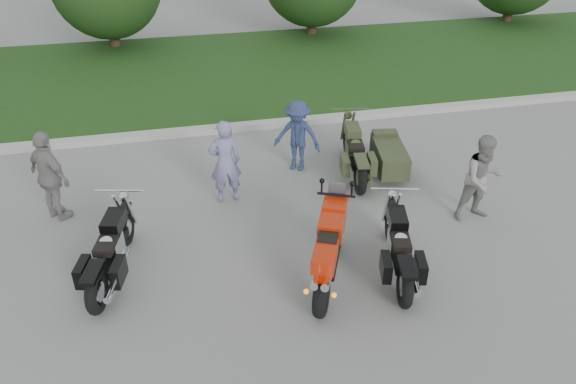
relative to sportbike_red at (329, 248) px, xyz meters
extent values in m
plane|color=gray|center=(-0.70, -0.05, -0.63)|extent=(80.00, 80.00, 0.00)
cube|color=#B2B0A8|center=(-0.70, 5.95, -0.56)|extent=(60.00, 0.30, 0.15)
cube|color=#25521C|center=(-0.70, 10.10, -0.56)|extent=(60.00, 8.00, 0.14)
cylinder|color=#3F2B1C|center=(-3.70, 13.45, -0.03)|extent=(0.36, 0.36, 1.20)
cylinder|color=#3F2B1C|center=(3.30, 13.45, -0.03)|extent=(0.36, 0.36, 1.20)
cylinder|color=#3F2B1C|center=(11.30, 13.45, -0.03)|extent=(0.36, 0.36, 1.20)
torus|color=black|center=(-0.30, -0.69, -0.29)|extent=(0.47, 0.71, 0.68)
torus|color=black|center=(0.34, 0.77, -0.30)|extent=(0.39, 0.66, 0.66)
cube|color=black|center=(0.00, -0.01, -0.03)|extent=(0.68, 1.03, 0.39)
cube|color=red|center=(0.10, 0.22, 0.27)|extent=(0.59, 0.71, 0.29)
cube|color=red|center=(-0.20, -0.46, 0.23)|extent=(0.55, 0.69, 0.24)
cube|color=black|center=(-0.06, -0.14, 0.31)|extent=(0.42, 0.47, 0.11)
cube|color=red|center=(0.26, 0.60, 0.23)|extent=(0.52, 0.55, 0.44)
cylinder|color=silver|center=(-0.40, -0.71, 0.05)|extent=(0.32, 0.52, 0.24)
cylinder|color=silver|center=(-0.26, -0.77, 0.05)|extent=(0.32, 0.52, 0.24)
torus|color=black|center=(-3.49, 0.11, -0.29)|extent=(0.33, 0.71, 0.69)
torus|color=black|center=(-3.09, 1.75, -0.31)|extent=(0.27, 0.66, 0.65)
cube|color=black|center=(-3.29, 0.93, -0.21)|extent=(0.50, 1.24, 0.14)
cube|color=silver|center=(-3.29, 0.93, -0.12)|extent=(0.40, 0.52, 0.36)
cube|color=black|center=(-3.22, 1.23, 0.16)|extent=(0.41, 0.61, 0.22)
cube|color=black|center=(-3.33, 0.78, 0.06)|extent=(0.40, 0.56, 0.12)
cube|color=black|center=(-3.49, 0.11, 0.08)|extent=(0.35, 0.60, 0.06)
cylinder|color=silver|center=(-3.19, 0.54, -0.35)|extent=(0.36, 1.11, 0.10)
torus|color=black|center=(0.96, -0.77, -0.29)|extent=(0.33, 0.70, 0.68)
torus|color=black|center=(1.37, 0.82, -0.31)|extent=(0.28, 0.65, 0.64)
cube|color=black|center=(1.16, 0.03, -0.21)|extent=(0.51, 1.22, 0.14)
cube|color=silver|center=(1.16, 0.03, -0.13)|extent=(0.40, 0.51, 0.35)
cube|color=black|center=(1.24, 0.32, 0.14)|extent=(0.41, 0.60, 0.22)
cube|color=black|center=(1.13, -0.12, 0.04)|extent=(0.39, 0.55, 0.12)
cube|color=black|center=(0.96, -0.77, 0.06)|extent=(0.35, 0.59, 0.06)
cylinder|color=silver|center=(1.25, -0.36, -0.35)|extent=(0.37, 1.09, 0.10)
torus|color=black|center=(1.37, 2.44, -0.28)|extent=(0.29, 0.73, 0.71)
torus|color=black|center=(1.66, 4.14, -0.30)|extent=(0.24, 0.68, 0.67)
cube|color=black|center=(1.52, 3.29, -0.20)|extent=(0.44, 1.27, 0.15)
cube|color=#394327|center=(1.52, 3.29, -0.11)|extent=(0.39, 0.52, 0.37)
cube|color=#394327|center=(1.57, 3.59, 0.18)|extent=(0.39, 0.62, 0.23)
cube|color=black|center=(1.49, 3.13, 0.08)|extent=(0.38, 0.56, 0.13)
cube|color=#394327|center=(1.37, 2.44, 0.10)|extent=(0.32, 0.61, 0.06)
cylinder|color=#394327|center=(1.64, 2.89, -0.34)|extent=(0.30, 1.15, 0.10)
cube|color=#394327|center=(2.22, 3.06, -0.22)|extent=(0.80, 1.44, 0.47)
torus|color=black|center=(2.48, 3.02, -0.34)|extent=(0.22, 0.60, 0.59)
imported|color=#7E7DAA|center=(-1.23, 2.78, 0.21)|extent=(0.64, 0.45, 1.68)
imported|color=gray|center=(3.20, 1.14, 0.19)|extent=(0.83, 0.66, 1.66)
imported|color=navy|center=(0.40, 3.71, 0.14)|extent=(1.16, 1.01, 1.55)
imported|color=gray|center=(-4.37, 2.85, 0.24)|extent=(1.01, 1.04, 1.75)
camera|label=1|loc=(-2.14, -6.60, 5.20)|focal=35.00mm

